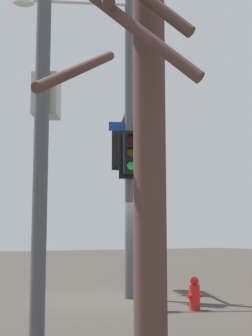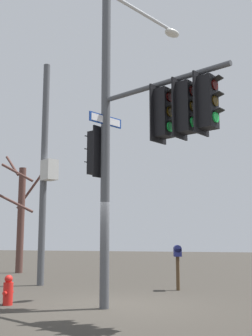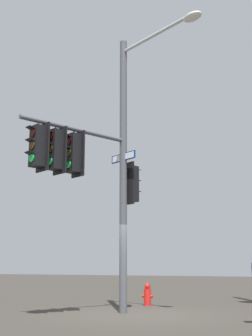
# 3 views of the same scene
# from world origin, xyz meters

# --- Properties ---
(ground_plane) EXTENTS (80.00, 80.00, 0.00)m
(ground_plane) POSITION_xyz_m (0.00, 0.00, 0.00)
(ground_plane) COLOR #35312B
(main_signal_pole_assembly) EXTENTS (4.58, 3.81, 8.43)m
(main_signal_pole_assembly) POSITION_xyz_m (0.78, 0.77, 4.50)
(main_signal_pole_assembly) COLOR #4C4F54
(main_signal_pole_assembly) RESTS_ON ground
(secondary_pole_assembly) EXTENTS (0.66, 0.80, 8.10)m
(secondary_pole_assembly) POSITION_xyz_m (-3.53, -3.80, 4.04)
(secondary_pole_assembly) COLOR #4C4F54
(secondary_pole_assembly) RESTS_ON ground
(fire_hydrant) EXTENTS (0.38, 0.24, 0.73)m
(fire_hydrant) POSITION_xyz_m (0.63, -2.63, 0.34)
(fire_hydrant) COLOR red
(fire_hydrant) RESTS_ON ground
(mailbox) EXTENTS (0.48, 0.34, 1.41)m
(mailbox) POSITION_xyz_m (-3.52, 0.96, 1.11)
(mailbox) COLOR #4C3823
(mailbox) RESTS_ON ground
(bare_tree_corner) EXTENTS (1.79, 1.84, 5.61)m
(bare_tree_corner) POSITION_xyz_m (-8.11, -7.32, 2.75)
(bare_tree_corner) COLOR brown
(bare_tree_corner) RESTS_ON ground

